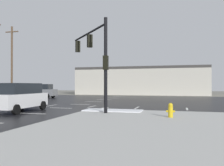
% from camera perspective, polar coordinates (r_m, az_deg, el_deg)
% --- Properties ---
extents(ground_plane, '(120.00, 120.00, 0.00)m').
position_cam_1_polar(ground_plane, '(22.38, -9.53, -5.38)').
color(ground_plane, slate).
extents(road_asphalt, '(44.00, 44.00, 0.02)m').
position_cam_1_polar(road_asphalt, '(22.38, -9.53, -5.36)').
color(road_asphalt, black).
rests_on(road_asphalt, ground_plane).
extents(snow_strip_curbside, '(4.00, 1.60, 0.06)m').
position_cam_1_polar(snow_strip_curbside, '(16.88, 0.19, -6.41)').
color(snow_strip_curbside, white).
rests_on(snow_strip_curbside, sidewalk_corner).
extents(lane_markings, '(36.15, 36.15, 0.01)m').
position_cam_1_polar(lane_markings, '(20.63, -8.11, -5.74)').
color(lane_markings, silver).
rests_on(lane_markings, road_asphalt).
extents(traffic_signal_mast, '(4.45, 5.10, 6.09)m').
position_cam_1_polar(traffic_signal_mast, '(17.34, -3.99, 7.29)').
color(traffic_signal_mast, black).
rests_on(traffic_signal_mast, sidewalk_corner).
extents(fire_hydrant, '(0.48, 0.26, 0.79)m').
position_cam_1_polar(fire_hydrant, '(13.82, 13.54, -6.19)').
color(fire_hydrant, gold).
rests_on(fire_hydrant, sidewalk_corner).
extents(strip_building_background, '(25.51, 8.00, 5.45)m').
position_cam_1_polar(strip_building_background, '(49.46, 6.88, 0.46)').
color(strip_building_background, beige).
rests_on(strip_building_background, ground_plane).
extents(suv_grey, '(4.99, 2.59, 2.03)m').
position_cam_1_polar(suv_grey, '(37.32, -16.55, -1.72)').
color(suv_grey, slate).
rests_on(suv_grey, road_asphalt).
extents(sedan_navy, '(2.22, 4.62, 1.58)m').
position_cam_1_polar(sedan_navy, '(26.47, -20.16, -2.75)').
color(sedan_navy, '#141E47').
rests_on(sedan_navy, road_asphalt).
extents(suv_white, '(2.25, 4.87, 2.03)m').
position_cam_1_polar(suv_white, '(18.67, -21.00, -2.98)').
color(suv_white, white).
rests_on(suv_white, road_asphalt).
extents(utility_pole_distant, '(2.20, 0.28, 10.71)m').
position_cam_1_polar(utility_pole_distant, '(39.60, -22.39, 4.87)').
color(utility_pole_distant, brown).
rests_on(utility_pole_distant, ground_plane).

